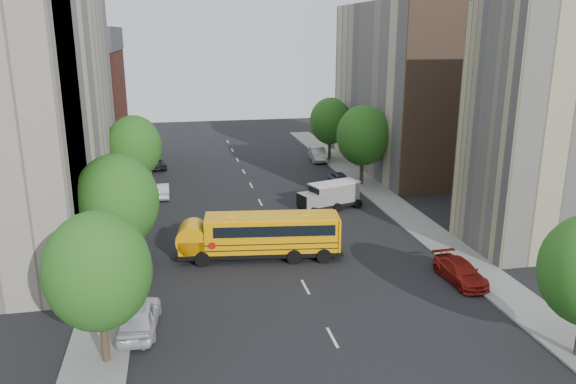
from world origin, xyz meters
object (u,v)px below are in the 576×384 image
object	(u,v)px
street_tree_0	(98,271)
parked_car_0	(139,316)
parked_car_5	(318,154)
street_tree_5	(330,121)
safari_truck	(330,195)
street_tree_1	(117,201)
street_tree_4	(363,135)
parked_car_4	(340,179)
parked_car_1	(162,190)
parked_car_3	(460,271)
street_tree_2	(134,147)
school_bus	(259,234)
parked_car_2	(156,163)

from	to	relation	value
street_tree_0	parked_car_0	distance (m)	4.89
parked_car_5	street_tree_0	bearing A→B (deg)	-112.73
street_tree_5	safari_truck	size ratio (longest dim) A/B	1.29
parked_car_0	parked_car_5	size ratio (longest dim) A/B	0.98
street_tree_1	parked_car_5	bearing A→B (deg)	55.42
safari_truck	parked_car_0	size ratio (longest dim) A/B	1.23
street_tree_0	street_tree_4	bearing A→B (deg)	51.84
safari_truck	parked_car_4	size ratio (longest dim) A/B	1.52
parked_car_1	parked_car_3	bearing A→B (deg)	129.19
street_tree_2	school_bus	distance (m)	19.33
street_tree_2	parked_car_2	xyz separation A→B (m)	(1.40, 11.46, -4.19)
safari_truck	parked_car_4	distance (m)	7.97
parked_car_2	parked_car_4	size ratio (longest dim) A/B	1.20
street_tree_2	parked_car_4	xyz separation A→B (m)	(19.80, 0.13, -4.18)
street_tree_1	school_bus	distance (m)	9.60
street_tree_2	school_bus	bearing A→B (deg)	-61.96
parked_car_3	street_tree_4	bearing A→B (deg)	83.65
safari_truck	parked_car_5	size ratio (longest dim) A/B	1.21
street_tree_2	parked_car_1	world-z (taller)	street_tree_2
school_bus	parked_car_1	bearing A→B (deg)	119.85
street_tree_5	parked_car_5	bearing A→B (deg)	-166.97
parked_car_3	parked_car_5	bearing A→B (deg)	87.39
street_tree_0	parked_car_3	size ratio (longest dim) A/B	1.62
street_tree_1	parked_car_0	xyz separation A→B (m)	(1.40, -7.31, -4.15)
street_tree_4	school_bus	world-z (taller)	street_tree_4
street_tree_1	parked_car_4	size ratio (longest dim) A/B	2.07
parked_car_0	street_tree_0	bearing A→B (deg)	67.35
safari_truck	parked_car_5	bearing A→B (deg)	60.59
safari_truck	parked_car_5	world-z (taller)	safari_truck
parked_car_0	street_tree_1	bearing A→B (deg)	-74.33
street_tree_4	parked_car_1	distance (m)	20.29
street_tree_2	street_tree_4	xyz separation A→B (m)	(22.00, 0.00, 0.25)
street_tree_1	safari_truck	size ratio (longest dim) A/B	1.36
parked_car_4	parked_car_3	bearing A→B (deg)	-90.02
street_tree_0	street_tree_1	distance (m)	10.00
school_bus	street_tree_5	bearing A→B (deg)	73.13
street_tree_0	parked_car_0	size ratio (longest dim) A/B	1.57
safari_truck	parked_car_5	xyz separation A→B (m)	(3.75, 18.82, -0.45)
street_tree_0	parked_car_5	world-z (taller)	street_tree_0
school_bus	parked_car_2	xyz separation A→B (m)	(-7.57, 28.30, -1.11)
parked_car_1	safari_truck	bearing A→B (deg)	155.12
parked_car_3	parked_car_4	world-z (taller)	parked_car_3
parked_car_2	parked_car_3	size ratio (longest dim) A/B	1.00
street_tree_1	parked_car_1	xyz separation A→B (m)	(2.20, 17.58, -4.28)
parked_car_3	parked_car_4	size ratio (longest dim) A/B	1.20
street_tree_0	parked_car_2	bearing A→B (deg)	87.97
street_tree_5	parked_car_1	distance (m)	23.72
street_tree_5	street_tree_1	bearing A→B (deg)	-126.25
school_bus	parked_car_2	distance (m)	29.31
street_tree_2	street_tree_4	size ratio (longest dim) A/B	0.95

